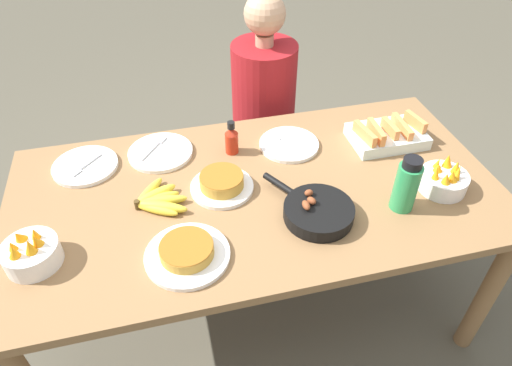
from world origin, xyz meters
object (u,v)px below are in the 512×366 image
Objects in this scene: skillet at (317,211)px; frittata_plate_center at (187,252)px; fruit_bowl_mango at (444,179)px; person_figure at (263,129)px; empty_plate_near_front at (289,144)px; hot_sauce_bottle at (232,139)px; banana_bunch at (157,201)px; frittata_plate_side at (222,183)px; melon_tray at (387,135)px; empty_plate_far_left at (160,152)px; empty_plate_far_right at (85,166)px; water_bottle at (406,185)px; fruit_bowl_citrus at (31,253)px.

skillet is 1.29× the size of frittata_plate_center.
fruit_bowl_mango is 1.00m from person_figure.
skillet is at bearing -93.81° from empty_plate_near_front.
hot_sauce_bottle is at bearing -118.97° from person_figure.
banana_bunch is 0.98× the size of frittata_plate_side.
hot_sauce_bottle reaches higher than banana_bunch.
fruit_bowl_mango is at bearing -116.85° from skillet.
melon_tray is 1.16× the size of empty_plate_far_left.
fruit_bowl_mango is (0.78, -0.19, 0.02)m from frittata_plate_side.
empty_plate_far_right is at bearing -176.41° from empty_plate_far_left.
skillet is 0.48m from hot_sauce_bottle.
water_bottle reaches higher than fruit_bowl_mango.
frittata_plate_center reaches higher than empty_plate_near_front.
skillet is at bearing 8.71° from frittata_plate_center.
frittata_plate_side is 0.64m from water_bottle.
frittata_plate_side is (-0.71, -0.13, -0.01)m from melon_tray.
melon_tray reaches higher than frittata_plate_center.
frittata_plate_center is at bearing 68.21° from skillet.
hot_sauce_bottle is at bearing -4.99° from skillet.
fruit_bowl_citrus is (-0.62, -0.20, 0.02)m from frittata_plate_side.
hot_sauce_bottle reaches higher than empty_plate_far_right.
water_bottle is at bearing -32.66° from empty_plate_far_left.
empty_plate_near_front and empty_plate_far_left have the same top height.
hot_sauce_bottle is (0.70, 0.41, 0.02)m from fruit_bowl_citrus.
banana_bunch is 0.40m from hot_sauce_bottle.
empty_plate_near_front is at bearing 140.46° from fruit_bowl_mango.
melon_tray is 0.55m from skillet.
fruit_bowl_citrus is 1.21m from water_bottle.
melon_tray is at bearing -54.57° from person_figure.
empty_plate_far_left is at bearing 171.33° from melon_tray.
frittata_plate_center is at bearing -154.61° from melon_tray.
person_figure is at bearing -33.35° from skillet.
empty_plate_far_right is (-0.29, -0.02, -0.00)m from empty_plate_far_left.
water_bottle is (-0.19, -0.05, 0.06)m from fruit_bowl_mango.
hot_sauce_bottle is at bearing 172.36° from melon_tray.
empty_plate_far_left is (-0.49, 0.49, -0.02)m from skillet.
hot_sauce_bottle is at bearing 63.96° from frittata_plate_center.
banana_bunch is 0.56m from skillet.
water_bottle is (0.82, -0.21, 0.08)m from banana_bunch.
frittata_plate_center is 1.08× the size of empty_plate_far_right.
melon_tray reaches higher than frittata_plate_side.
frittata_plate_side is (-0.29, 0.22, -0.00)m from skillet.
person_figure is at bearing 61.03° from hot_sauce_bottle.
frittata_plate_side is 0.33m from empty_plate_far_left.
hot_sauce_bottle is (-0.63, 0.08, 0.03)m from melon_tray.
skillet is 1.66× the size of water_bottle.
water_bottle is at bearing 3.72° from frittata_plate_center.
frittata_plate_side is at bearing -110.89° from hot_sauce_bottle.
person_figure is at bearing 50.64° from banana_bunch.
frittata_plate_side is 0.78m from person_figure.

